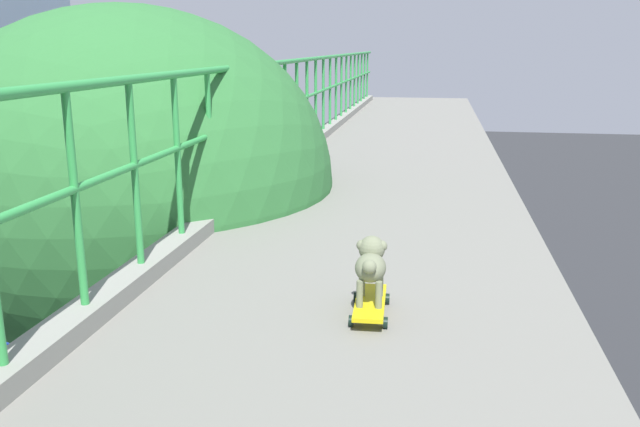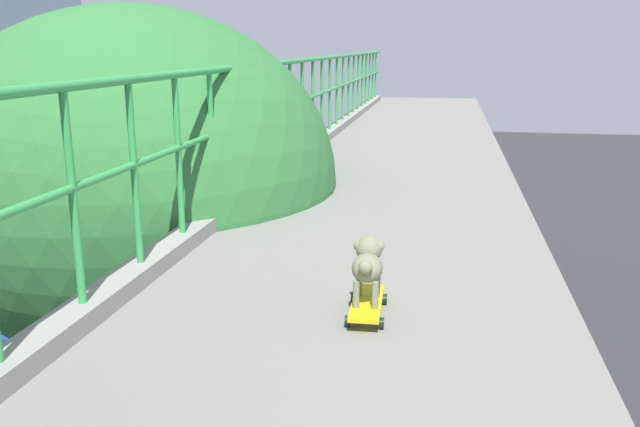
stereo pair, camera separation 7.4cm
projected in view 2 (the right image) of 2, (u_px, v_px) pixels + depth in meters
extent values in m
cylinder|color=green|center=(73.00, 199.00, 3.37)|extent=(0.04, 0.04, 1.13)
cylinder|color=green|center=(134.00, 174.00, 4.03)|extent=(0.04, 0.04, 1.13)
cylinder|color=green|center=(179.00, 156.00, 4.68)|extent=(0.04, 0.04, 1.13)
cylinder|color=green|center=(212.00, 142.00, 5.34)|extent=(0.04, 0.04, 1.13)
cylinder|color=green|center=(238.00, 132.00, 5.99)|extent=(0.04, 0.04, 1.13)
cylinder|color=green|center=(259.00, 123.00, 6.65)|extent=(0.04, 0.04, 1.13)
cylinder|color=green|center=(276.00, 116.00, 7.30)|extent=(0.04, 0.04, 1.13)
cylinder|color=green|center=(290.00, 110.00, 7.96)|extent=(0.04, 0.04, 1.13)
cylinder|color=green|center=(302.00, 105.00, 8.61)|extent=(0.04, 0.04, 1.13)
cylinder|color=green|center=(313.00, 101.00, 9.27)|extent=(0.04, 0.04, 1.13)
cylinder|color=green|center=(322.00, 97.00, 9.92)|extent=(0.04, 0.04, 1.13)
cylinder|color=green|center=(330.00, 94.00, 10.58)|extent=(0.04, 0.04, 1.13)
cylinder|color=green|center=(337.00, 91.00, 11.23)|extent=(0.04, 0.04, 1.13)
cylinder|color=green|center=(343.00, 88.00, 11.89)|extent=(0.04, 0.04, 1.13)
cylinder|color=green|center=(349.00, 86.00, 12.54)|extent=(0.04, 0.04, 1.13)
cylinder|color=green|center=(354.00, 84.00, 13.20)|extent=(0.04, 0.04, 1.13)
cylinder|color=green|center=(358.00, 82.00, 13.85)|extent=(0.04, 0.04, 1.13)
cylinder|color=green|center=(362.00, 80.00, 14.51)|extent=(0.04, 0.04, 1.13)
cylinder|color=green|center=(366.00, 79.00, 15.16)|extent=(0.04, 0.04, 1.13)
cylinder|color=green|center=(370.00, 77.00, 15.82)|extent=(0.04, 0.04, 1.13)
cylinder|color=green|center=(373.00, 76.00, 16.47)|extent=(0.04, 0.04, 1.13)
cylinder|color=green|center=(376.00, 75.00, 17.13)|extent=(0.04, 0.04, 1.13)
cube|color=#AEBCB8|center=(95.00, 403.00, 13.42)|extent=(1.68, 4.11, 0.75)
cube|color=#1E232B|center=(89.00, 375.00, 13.14)|extent=(1.53, 2.18, 0.64)
cylinder|color=black|center=(160.00, 385.00, 14.61)|extent=(0.22, 0.68, 0.68)
cylinder|color=black|center=(94.00, 378.00, 14.90)|extent=(0.22, 0.68, 0.68)
cube|color=#193498|center=(61.00, 318.00, 17.71)|extent=(1.75, 4.16, 0.64)
cube|color=#1E232B|center=(62.00, 296.00, 17.73)|extent=(1.59, 2.23, 0.52)
cylinder|color=black|center=(62.00, 350.00, 16.34)|extent=(0.19, 0.64, 0.64)
cylinder|color=black|center=(1.00, 344.00, 16.64)|extent=(0.19, 0.64, 0.64)
cylinder|color=black|center=(114.00, 309.00, 18.89)|extent=(0.19, 0.64, 0.64)
cylinder|color=black|center=(61.00, 305.00, 19.19)|extent=(0.19, 0.64, 0.64)
cube|color=red|center=(211.00, 295.00, 19.34)|extent=(1.83, 4.01, 0.69)
cube|color=#1E232B|center=(207.00, 278.00, 18.95)|extent=(1.65, 1.86, 0.58)
cube|color=silver|center=(207.00, 266.00, 18.86)|extent=(0.36, 0.16, 0.12)
cylinder|color=black|center=(252.00, 289.00, 20.39)|extent=(0.23, 0.65, 0.65)
cylinder|color=black|center=(198.00, 285.00, 20.71)|extent=(0.23, 0.65, 0.65)
cylinder|color=black|center=(226.00, 320.00, 18.08)|extent=(0.23, 0.65, 0.65)
cylinder|color=black|center=(167.00, 316.00, 18.40)|extent=(0.23, 0.65, 0.65)
cube|color=#1D4893|center=(228.00, 172.00, 31.17)|extent=(2.52, 10.81, 3.03)
cube|color=black|center=(228.00, 161.00, 31.03)|extent=(2.54, 9.95, 0.70)
cylinder|color=black|center=(274.00, 184.00, 34.87)|extent=(0.28, 0.96, 0.96)
cylinder|color=black|center=(230.00, 183.00, 35.31)|extent=(0.28, 0.96, 0.96)
cylinder|color=black|center=(234.00, 216.00, 28.44)|extent=(0.28, 0.96, 0.96)
cylinder|color=black|center=(181.00, 213.00, 28.89)|extent=(0.28, 0.96, 0.96)
ellipsoid|color=#307136|center=(136.00, 181.00, 6.96)|extent=(4.22, 4.22, 3.61)
cube|color=gold|center=(367.00, 303.00, 3.61)|extent=(0.18, 0.53, 0.02)
cylinder|color=black|center=(385.00, 299.00, 3.77)|extent=(0.03, 0.06, 0.06)
cylinder|color=black|center=(353.00, 298.00, 3.80)|extent=(0.03, 0.06, 0.06)
cylinder|color=black|center=(382.00, 323.00, 3.45)|extent=(0.03, 0.06, 0.06)
cylinder|color=black|center=(347.00, 321.00, 3.47)|extent=(0.03, 0.06, 0.06)
cylinder|color=gray|center=(377.00, 284.00, 3.65)|extent=(0.04, 0.04, 0.15)
cylinder|color=gray|center=(359.00, 283.00, 3.67)|extent=(0.04, 0.04, 0.15)
cylinder|color=gray|center=(375.00, 295.00, 3.48)|extent=(0.04, 0.04, 0.15)
cylinder|color=gray|center=(356.00, 294.00, 3.50)|extent=(0.04, 0.04, 0.15)
ellipsoid|color=gray|center=(367.00, 268.00, 3.55)|extent=(0.18, 0.24, 0.15)
sphere|color=gray|center=(369.00, 249.00, 3.62)|extent=(0.15, 0.15, 0.15)
ellipsoid|color=#6C7A4F|center=(370.00, 247.00, 3.69)|extent=(0.05, 0.07, 0.04)
sphere|color=gray|center=(379.00, 246.00, 3.61)|extent=(0.06, 0.06, 0.06)
sphere|color=gray|center=(359.00, 245.00, 3.62)|extent=(0.06, 0.06, 0.06)
sphere|color=gray|center=(366.00, 267.00, 3.42)|extent=(0.08, 0.08, 0.08)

